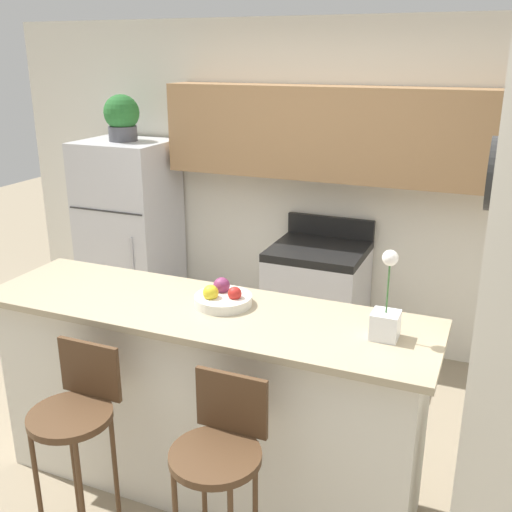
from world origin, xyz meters
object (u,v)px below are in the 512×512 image
Objects in this scene: bar_stool_right at (220,456)px; potted_plant_on_fridge at (122,117)px; bar_stool_left at (76,417)px; orchid_vase at (386,315)px; refrigerator at (130,235)px; fruit_bowl at (223,297)px; stove_range at (317,302)px; trash_bin at (180,321)px.

potted_plant_on_fridge is at bearing 130.96° from bar_stool_right.
bar_stool_left is 2.45× the size of orchid_vase.
refrigerator is 2.32m from fruit_bowl.
potted_plant_on_fridge is (-1.68, 0.00, 1.34)m from stove_range.
stove_range is 1.05× the size of bar_stool_right.
refrigerator is at bearing 146.47° from orchid_vase.
trash_bin is (-0.62, 2.03, -0.50)m from bar_stool_left.
orchid_vase is (2.49, -1.65, -0.61)m from potted_plant_on_fridge.
bar_stool_right is at bearing -49.04° from potted_plant_on_fridge.
stove_range is 2.27m from bar_stool_right.
bar_stool_left is 2.68× the size of trash_bin.
bar_stool_right is at bearing -83.33° from stove_range.
orchid_vase reaches higher than trash_bin.
bar_stool_left is at bearing -102.00° from stove_range.
refrigerator is at bearing 136.12° from fruit_bowl.
orchid_vase is (2.49, -1.65, 0.38)m from refrigerator.
bar_stool_right is 2.50m from trash_bin.
potted_plant_on_fridge is (-1.95, 2.24, 1.11)m from bar_stool_right.
fruit_bowl is at bearing -43.88° from refrigerator.
refrigerator is 5.48× the size of fruit_bowl.
orchid_vase is 1.42× the size of fruit_bowl.
refrigerator is 2.55m from bar_stool_left.
orchid_vase is at bearing -33.53° from potted_plant_on_fridge.
potted_plant_on_fridge is at bearing 118.31° from bar_stool_left.
refrigerator is 3.01m from orchid_vase.
trash_bin is at bearing 142.99° from orchid_vase.
potted_plant_on_fridge reaches higher than fruit_bowl.
orchid_vase is at bearing -3.99° from fruit_bowl.
bar_stool_left reaches higher than trash_bin.
fruit_bowl is (-0.03, -1.59, 0.65)m from stove_range.
stove_range is at bearing -0.03° from refrigerator.
stove_range is 2.15m from potted_plant_on_fridge.
orchid_vase is at bearing -63.94° from stove_range.
refrigerator is 2.97m from bar_stool_right.
refrigerator is at bearing 130.97° from bar_stool_right.
orchid_vase is at bearing -33.53° from refrigerator.
potted_plant_on_fridge is 1.26× the size of fruit_bowl.
fruit_bowl is at bearing 114.13° from bar_stool_right.
fruit_bowl reaches higher than stove_range.
refrigerator is 1.58× the size of bar_stool_right.
potted_plant_on_fridge is 1.73m from trash_bin.
stove_range is at bearing -0.03° from potted_plant_on_fridge.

